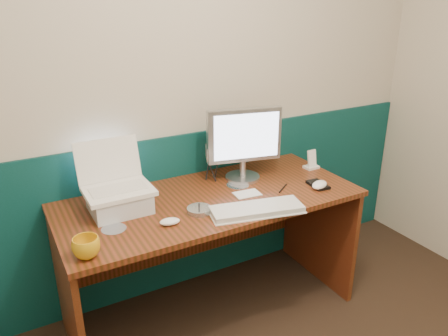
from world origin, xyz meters
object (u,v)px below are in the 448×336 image
laptop (116,167)px  keyboard (257,210)px  desk (211,257)px  monitor (243,144)px  camcorder (212,162)px  mug (86,247)px

laptop → keyboard: size_ratio=0.71×
desk → monitor: bearing=25.5°
monitor → camcorder: size_ratio=1.97×
laptop → mug: 0.46m
desk → keyboard: 0.49m
mug → camcorder: 0.95m
laptop → mug: size_ratio=2.86×
mug → laptop: bearing=54.9°
desk → mug: (-0.70, -0.26, 0.42)m
monitor → camcorder: (-0.16, 0.07, -0.10)m
keyboard → mug: bearing=-167.5°
desk → laptop: bearing=170.2°
desk → camcorder: size_ratio=7.36×
desk → keyboard: bearing=-65.4°
laptop → keyboard: (0.59, -0.35, -0.22)m
laptop → monitor: monitor is taller
monitor → keyboard: (-0.16, -0.40, -0.20)m
keyboard → mug: mug is taller
desk → laptop: size_ratio=4.93×
laptop → camcorder: bearing=12.2°
monitor → keyboard: bearing=-98.9°
desk → monitor: monitor is taller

